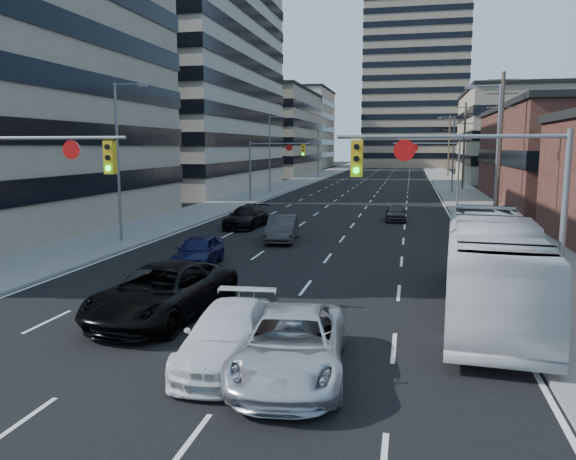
# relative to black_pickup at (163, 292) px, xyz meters

# --- Properties ---
(ground) EXTENTS (400.00, 400.00, 0.00)m
(ground) POSITION_rel_black_pickup_xyz_m (2.00, -7.21, -0.86)
(ground) COLOR black
(ground) RESTS_ON ground
(road_surface) EXTENTS (18.00, 300.00, 0.02)m
(road_surface) POSITION_rel_black_pickup_xyz_m (2.00, 122.79, -0.85)
(road_surface) COLOR black
(road_surface) RESTS_ON ground
(sidewalk_left) EXTENTS (5.00, 300.00, 0.15)m
(sidewalk_left) POSITION_rel_black_pickup_xyz_m (-9.50, 122.79, -0.79)
(sidewalk_left) COLOR slate
(sidewalk_left) RESTS_ON ground
(sidewalk_right) EXTENTS (5.00, 300.00, 0.15)m
(sidewalk_right) POSITION_rel_black_pickup_xyz_m (13.50, 122.79, -0.79)
(sidewalk_right) COLOR slate
(sidewalk_right) RESTS_ON ground
(office_left_mid) EXTENTS (26.00, 34.00, 28.00)m
(office_left_mid) POSITION_rel_black_pickup_xyz_m (-25.00, 52.79, 13.14)
(office_left_mid) COLOR #ADA089
(office_left_mid) RESTS_ON ground
(office_left_far) EXTENTS (20.00, 30.00, 16.00)m
(office_left_far) POSITION_rel_black_pickup_xyz_m (-22.00, 92.79, 7.14)
(office_left_far) COLOR gray
(office_left_far) RESTS_ON ground
(office_right_far) EXTENTS (22.00, 28.00, 14.00)m
(office_right_far) POSITION_rel_black_pickup_xyz_m (27.00, 80.79, 6.14)
(office_right_far) COLOR gray
(office_right_far) RESTS_ON ground
(apartment_tower) EXTENTS (26.00, 26.00, 58.00)m
(apartment_tower) POSITION_rel_black_pickup_xyz_m (8.00, 142.79, 28.14)
(apartment_tower) COLOR gray
(apartment_tower) RESTS_ON ground
(bg_block_left) EXTENTS (24.00, 24.00, 20.00)m
(bg_block_left) POSITION_rel_black_pickup_xyz_m (-26.00, 132.79, 9.14)
(bg_block_left) COLOR #ADA089
(bg_block_left) RESTS_ON ground
(bg_block_right) EXTENTS (22.00, 22.00, 12.00)m
(bg_block_right) POSITION_rel_black_pickup_xyz_m (34.00, 122.79, 5.14)
(bg_block_right) COLOR gray
(bg_block_right) RESTS_ON ground
(signal_near_left) EXTENTS (6.59, 0.33, 6.00)m
(signal_near_left) POSITION_rel_black_pickup_xyz_m (-5.45, 0.79, 3.46)
(signal_near_left) COLOR slate
(signal_near_left) RESTS_ON ground
(signal_near_right) EXTENTS (6.59, 0.33, 6.00)m
(signal_near_right) POSITION_rel_black_pickup_xyz_m (9.45, 0.79, 3.46)
(signal_near_right) COLOR slate
(signal_near_right) RESTS_ON ground
(signal_far_left) EXTENTS (6.09, 0.33, 6.00)m
(signal_far_left) POSITION_rel_black_pickup_xyz_m (-5.68, 37.79, 3.44)
(signal_far_left) COLOR slate
(signal_far_left) RESTS_ON ground
(signal_far_right) EXTENTS (6.09, 0.33, 6.00)m
(signal_far_right) POSITION_rel_black_pickup_xyz_m (9.68, 37.79, 3.44)
(signal_far_right) COLOR slate
(signal_far_right) RESTS_ON ground
(utility_pole_block) EXTENTS (2.20, 0.28, 11.00)m
(utility_pole_block) POSITION_rel_black_pickup_xyz_m (14.20, 28.79, 4.91)
(utility_pole_block) COLOR #4C3D2D
(utility_pole_block) RESTS_ON ground
(utility_pole_midblock) EXTENTS (2.20, 0.28, 11.00)m
(utility_pole_midblock) POSITION_rel_black_pickup_xyz_m (14.20, 58.79, 4.91)
(utility_pole_midblock) COLOR #4C3D2D
(utility_pole_midblock) RESTS_ON ground
(utility_pole_distant) EXTENTS (2.20, 0.28, 11.00)m
(utility_pole_distant) POSITION_rel_black_pickup_xyz_m (14.20, 88.79, 4.91)
(utility_pole_distant) COLOR #4C3D2D
(utility_pole_distant) RESTS_ON ground
(streetlight_left_near) EXTENTS (2.03, 0.22, 9.00)m
(streetlight_left_near) POSITION_rel_black_pickup_xyz_m (-8.34, 12.79, 4.19)
(streetlight_left_near) COLOR slate
(streetlight_left_near) RESTS_ON ground
(streetlight_left_mid) EXTENTS (2.03, 0.22, 9.00)m
(streetlight_left_mid) POSITION_rel_black_pickup_xyz_m (-8.34, 47.79, 4.19)
(streetlight_left_mid) COLOR slate
(streetlight_left_mid) RESTS_ON ground
(streetlight_left_far) EXTENTS (2.03, 0.22, 9.00)m
(streetlight_left_far) POSITION_rel_black_pickup_xyz_m (-8.34, 82.79, 4.19)
(streetlight_left_far) COLOR slate
(streetlight_left_far) RESTS_ON ground
(streetlight_right_near) EXTENTS (2.03, 0.22, 9.00)m
(streetlight_right_near) POSITION_rel_black_pickup_xyz_m (12.34, 17.79, 4.19)
(streetlight_right_near) COLOR slate
(streetlight_right_near) RESTS_ON ground
(streetlight_right_far) EXTENTS (2.03, 0.22, 9.00)m
(streetlight_right_far) POSITION_rel_black_pickup_xyz_m (12.34, 52.79, 4.19)
(streetlight_right_far) COLOR slate
(streetlight_right_far) RESTS_ON ground
(black_pickup) EXTENTS (3.58, 6.51, 1.73)m
(black_pickup) POSITION_rel_black_pickup_xyz_m (0.00, 0.00, 0.00)
(black_pickup) COLOR black
(black_pickup) RESTS_ON ground
(white_van) EXTENTS (2.43, 5.14, 1.45)m
(white_van) POSITION_rel_black_pickup_xyz_m (3.29, -3.19, -0.14)
(white_van) COLOR silver
(white_van) RESTS_ON ground
(silver_suv) EXTENTS (3.12, 5.79, 1.54)m
(silver_suv) POSITION_rel_black_pickup_xyz_m (5.00, -3.60, -0.09)
(silver_suv) COLOR silver
(silver_suv) RESTS_ON ground
(transit_bus) EXTENTS (3.54, 11.81, 3.25)m
(transit_bus) POSITION_rel_black_pickup_xyz_m (10.38, 2.75, 0.76)
(transit_bus) COLOR silver
(transit_bus) RESTS_ON ground
(sedan_blue) EXTENTS (2.03, 4.36, 1.44)m
(sedan_blue) POSITION_rel_black_pickup_xyz_m (-1.79, 7.69, -0.14)
(sedan_blue) COLOR #0D1035
(sedan_blue) RESTS_ON ground
(sedan_grey_center) EXTENTS (2.11, 4.72, 1.50)m
(sedan_grey_center) POSITION_rel_black_pickup_xyz_m (0.43, 15.37, -0.11)
(sedan_grey_center) COLOR #2D2D2F
(sedan_grey_center) RESTS_ON ground
(sedan_black_far) EXTENTS (2.34, 5.15, 1.46)m
(sedan_black_far) POSITION_rel_black_pickup_xyz_m (-3.20, 20.23, -0.13)
(sedan_black_far) COLOR black
(sedan_black_far) RESTS_ON ground
(sedan_grey_right) EXTENTS (1.68, 3.74, 1.25)m
(sedan_grey_right) POSITION_rel_black_pickup_xyz_m (6.68, 26.01, -0.24)
(sedan_grey_right) COLOR #323234
(sedan_grey_right) RESTS_ON ground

